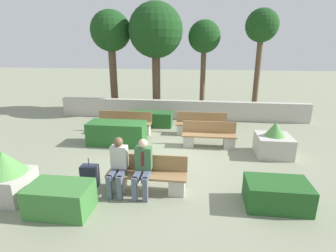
{
  "coord_description": "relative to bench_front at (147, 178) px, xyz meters",
  "views": [
    {
      "loc": [
        0.89,
        -7.34,
        3.37
      ],
      "look_at": [
        -0.09,
        0.5,
        0.9
      ],
      "focal_mm": 28.0,
      "sensor_mm": 36.0,
      "label": 1
    }
  ],
  "objects": [
    {
      "name": "bench_left_side",
      "position": [
        1.27,
        4.3,
        0.0
      ],
      "size": [
        1.95,
        0.49,
        0.84
      ],
      "rotation": [
        0.0,
        0.0,
        -0.12
      ],
      "color": "#937047",
      "rests_on": "ground_plane"
    },
    {
      "name": "person_seated_man",
      "position": [
        -0.06,
        -0.14,
        0.4
      ],
      "size": [
        0.38,
        0.64,
        1.32
      ],
      "color": "#515B70",
      "rests_on": "ground_plane"
    },
    {
      "name": "person_seated_woman",
      "position": [
        -0.65,
        -0.14,
        0.41
      ],
      "size": [
        0.38,
        0.64,
        1.33
      ],
      "color": "#515B70",
      "rests_on": "ground_plane"
    },
    {
      "name": "hedge_block_mid_left",
      "position": [
        -1.61,
        -1.07,
        -0.01
      ],
      "size": [
        1.27,
        0.8,
        0.63
      ],
      "color": "#3D7A38",
      "rests_on": "ground_plane"
    },
    {
      "name": "ground_plane",
      "position": [
        0.3,
        1.85,
        -0.33
      ],
      "size": [
        60.0,
        60.0,
        0.0
      ],
      "primitive_type": "plane",
      "color": "gray"
    },
    {
      "name": "tree_rightmost",
      "position": [
        3.93,
        8.03,
        3.73
      ],
      "size": [
        1.54,
        1.54,
        4.99
      ],
      "color": "brown",
      "rests_on": "ground_plane"
    },
    {
      "name": "planter_corner_right",
      "position": [
        -3.07,
        -0.71,
        0.24
      ],
      "size": [
        0.94,
        0.94,
        1.14
      ],
      "color": "#B7B2A8",
      "rests_on": "ground_plane"
    },
    {
      "name": "bench_back",
      "position": [
        -1.74,
        4.08,
        0.01
      ],
      "size": [
        2.15,
        0.49,
        0.84
      ],
      "rotation": [
        0.0,
        0.0,
        0.1
      ],
      "color": "#937047",
      "rests_on": "ground_plane"
    },
    {
      "name": "hedge_block_near_left",
      "position": [
        -1.66,
        2.9,
        0.07
      ],
      "size": [
        1.98,
        0.84,
        0.79
      ],
      "color": "#286028",
      "rests_on": "ground_plane"
    },
    {
      "name": "bench_front",
      "position": [
        0.0,
        0.0,
        0.0
      ],
      "size": [
        1.9,
        0.49,
        0.84
      ],
      "color": "#937047",
      "rests_on": "ground_plane"
    },
    {
      "name": "tree_center_left",
      "position": [
        -1.04,
        7.58,
        3.62
      ],
      "size": [
        2.6,
        2.6,
        5.31
      ],
      "color": "brown",
      "rests_on": "ground_plane"
    },
    {
      "name": "planter_corner_left",
      "position": [
        3.54,
        2.57,
        0.1
      ],
      "size": [
        1.05,
        1.05,
        1.08
      ],
      "color": "#B7B2A8",
      "rests_on": "ground_plane"
    },
    {
      "name": "hedge_block_near_right",
      "position": [
        2.91,
        -0.29,
        -0.04
      ],
      "size": [
        1.32,
        0.84,
        0.57
      ],
      "color": "#235623",
      "rests_on": "ground_plane"
    },
    {
      "name": "perimeter_wall",
      "position": [
        0.3,
        6.47,
        0.11
      ],
      "size": [
        11.55,
        0.3,
        0.87
      ],
      "color": "#B7B2A8",
      "rests_on": "ground_plane"
    },
    {
      "name": "hedge_block_mid_right",
      "position": [
        -0.92,
        5.16,
        -0.02
      ],
      "size": [
        1.88,
        0.7,
        0.61
      ],
      "color": "#235623",
      "rests_on": "ground_plane"
    },
    {
      "name": "bench_right_side",
      "position": [
        1.53,
        3.05,
        -0.0
      ],
      "size": [
        1.83,
        0.48,
        0.84
      ],
      "rotation": [
        0.0,
        0.0,
        0.16
      ],
      "color": "#937047",
      "rests_on": "ground_plane"
    },
    {
      "name": "tree_center_right",
      "position": [
        1.28,
        8.08,
        3.3
      ],
      "size": [
        1.57,
        1.57,
        4.52
      ],
      "color": "brown",
      "rests_on": "ground_plane"
    },
    {
      "name": "tree_leftmost",
      "position": [
        -3.32,
        7.76,
        3.55
      ],
      "size": [
        1.99,
        1.99,
        5.0
      ],
      "color": "brown",
      "rests_on": "ground_plane"
    },
    {
      "name": "suitcase",
      "position": [
        -1.46,
        0.05,
        -0.06
      ],
      "size": [
        0.41,
        0.26,
        0.73
      ],
      "color": "#282D42",
      "rests_on": "ground_plane"
    }
  ]
}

